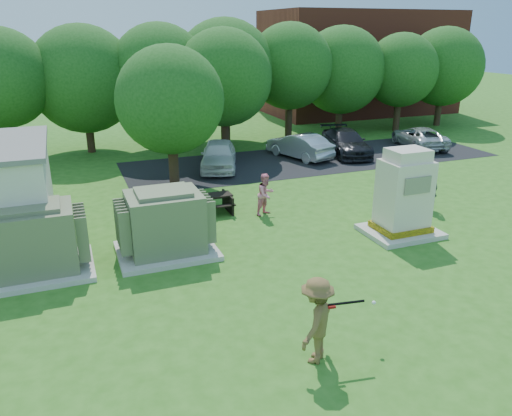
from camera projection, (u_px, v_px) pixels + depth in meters
name	position (u px, v px, depth m)	size (l,w,h in m)	color
ground	(313.00, 306.00, 12.63)	(120.00, 120.00, 0.00)	#2D6619
brick_building	(358.00, 63.00, 41.09)	(15.00, 8.00, 8.00)	maroon
parking_strip	(313.00, 159.00, 26.85)	(20.00, 6.00, 0.01)	#232326
transformer_left	(35.00, 242.00, 14.03)	(3.00, 2.40, 2.07)	beige
transformer_right	(165.00, 224.00, 15.29)	(3.00, 2.40, 2.07)	beige
generator_cabinet	(404.00, 198.00, 16.65)	(2.43, 1.99, 2.96)	beige
picnic_table	(210.00, 202.00, 18.84)	(1.69, 1.27, 0.72)	black
batter	(316.00, 321.00, 10.27)	(1.23, 0.71, 1.91)	brown
person_by_generator	(429.00, 188.00, 19.16)	(0.62, 0.40, 1.69)	black
person_at_picnic	(266.00, 194.00, 18.60)	(0.77, 0.60, 1.59)	pink
person_walking_right	(411.00, 167.00, 22.29)	(0.94, 0.39, 1.60)	#232227
car_white	(219.00, 155.00, 24.77)	(1.69, 4.20, 1.43)	silver
car_silver_a	(299.00, 146.00, 26.94)	(1.41, 4.05, 1.34)	silver
car_dark	(346.00, 142.00, 27.67)	(1.89, 4.64, 1.35)	black
car_silver_b	(419.00, 137.00, 29.35)	(2.01, 4.35, 1.21)	silver
batting_equipment	(347.00, 304.00, 10.41)	(1.38, 0.32, 0.35)	black
tree_row	(192.00, 75.00, 28.04)	(41.30, 13.30, 7.30)	#47301E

